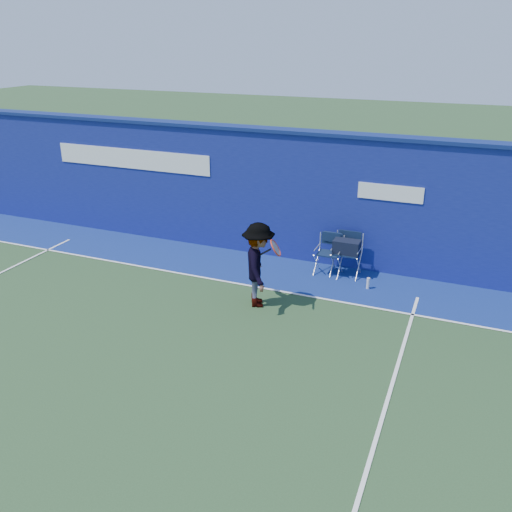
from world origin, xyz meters
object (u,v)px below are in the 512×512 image
at_px(directors_chair_left, 329,261).
at_px(directors_chair_right, 346,258).
at_px(water_bottle, 368,283).
at_px(tennis_player, 258,265).

bearing_deg(directors_chair_left, directors_chair_right, 10.75).
relative_size(water_bottle, tennis_player, 0.15).
bearing_deg(directors_chair_right, tennis_player, -121.76).
xyz_separation_m(directors_chair_left, water_bottle, (1.00, -0.45, -0.18)).
xyz_separation_m(directors_chair_right, water_bottle, (0.62, -0.53, -0.28)).
height_order(directors_chair_left, tennis_player, tennis_player).
distance_m(directors_chair_left, water_bottle, 1.12).
relative_size(directors_chair_left, tennis_player, 0.54).
bearing_deg(directors_chair_left, water_bottle, -24.32).
bearing_deg(directors_chair_right, water_bottle, -40.28).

